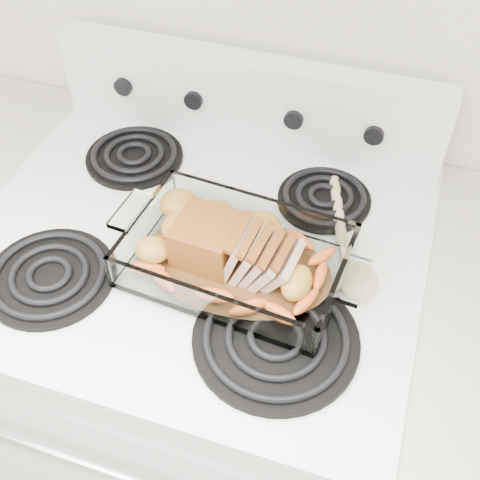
% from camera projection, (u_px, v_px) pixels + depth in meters
% --- Properties ---
extents(electric_range, '(0.78, 0.70, 1.12)m').
position_uv_depth(electric_range, '(207.00, 372.00, 1.37)').
color(electric_range, white).
rests_on(electric_range, ground).
extents(baking_dish, '(0.34, 0.22, 0.07)m').
position_uv_depth(baking_dish, '(236.00, 261.00, 0.96)').
color(baking_dish, white).
rests_on(baking_dish, electric_range).
extents(pork_roast, '(0.20, 0.10, 0.08)m').
position_uv_depth(pork_roast, '(224.00, 247.00, 0.95)').
color(pork_roast, brown).
rests_on(pork_roast, baking_dish).
extents(roast_vegetables, '(0.38, 0.21, 0.05)m').
position_uv_depth(roast_vegetables, '(241.00, 239.00, 0.98)').
color(roast_vegetables, '#CA571B').
rests_on(roast_vegetables, baking_dish).
extents(wooden_spoon, '(0.13, 0.27, 0.02)m').
position_uv_depth(wooden_spoon, '(350.00, 255.00, 1.00)').
color(wooden_spoon, '#E9C88A').
rests_on(wooden_spoon, electric_range).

